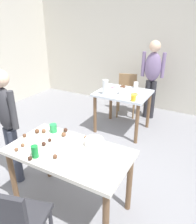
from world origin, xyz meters
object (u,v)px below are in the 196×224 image
person_girl_near (7,119)px  soda_can (35,152)px  chair_far_table (127,92)px  chair_near_table (15,222)px  dining_table_far (123,98)px  person_adult_far (152,73)px  dining_table_near (69,159)px  mixing_bowl (94,142)px  pitcher_far (105,87)px

person_girl_near → soda_can: size_ratio=11.99×
chair_far_table → chair_near_table: bearing=-83.0°
dining_table_far → person_adult_far: size_ratio=0.58×
chair_near_table → soda_can: bearing=112.2°
dining_table_near → chair_far_table: 2.74m
chair_far_table → soda_can: (0.23, -2.94, 0.31)m
chair_near_table → mixing_bowl: (0.20, 0.92, 0.29)m
dining_table_near → chair_near_table: 0.73m
person_adult_far → person_girl_near: bearing=-109.4°
mixing_bowl → soda_can: bearing=-131.3°
dining_table_far → person_girl_near: size_ratio=0.62×
dining_table_far → chair_far_table: 0.78m
dining_table_far → chair_far_table: bearing=106.3°
chair_near_table → dining_table_near: bearing=88.2°
person_adult_far → mixing_bowl: (0.13, -2.54, -0.16)m
person_girl_near → pitcher_far: bearing=74.9°
chair_far_table → person_adult_far: size_ratio=0.55×
chair_far_table → mixing_bowl: 2.59m
dining_table_near → chair_far_table: chair_far_table is taller
person_adult_far → soda_can: (-0.27, -2.99, -0.14)m
pitcher_far → person_girl_near: bearing=-105.1°
chair_far_table → dining_table_near: bearing=-80.7°
person_girl_near → chair_far_table: bearing=80.2°
dining_table_near → soda_can: (-0.21, -0.24, 0.17)m
person_girl_near → pitcher_far: 1.72m
dining_table_far → dining_table_near: bearing=-83.4°
soda_can → mixing_bowl: bearing=48.7°
dining_table_far → person_adult_far: bearing=70.4°
dining_table_near → dining_table_far: 1.97m
soda_can → pitcher_far: bearing=97.1°
chair_near_table → chair_far_table: bearing=97.0°
dining_table_near → dining_table_far: same height
dining_table_far → chair_near_table: 2.68m
person_girl_near → soda_can: person_girl_near is taller
chair_near_table → mixing_bowl: 0.98m
dining_table_near → soda_can: soda_can is taller
dining_table_near → pitcher_far: 1.78m
dining_table_far → person_girl_near: person_girl_near is taller
dining_table_near → chair_far_table: bearing=99.3°
soda_can → chair_far_table: bearing=94.5°
person_girl_near → person_adult_far: bearing=70.6°
dining_table_far → pitcher_far: pitcher_far is taller
person_girl_near → mixing_bowl: bearing=8.9°
dining_table_near → mixing_bowl: bearing=49.0°
mixing_bowl → dining_table_far: bearing=103.0°
chair_far_table → pitcher_far: size_ratio=3.41×
person_girl_near → dining_table_near: bearing=-2.3°
dining_table_near → mixing_bowl: (0.18, 0.21, 0.15)m
soda_can → pitcher_far: (-0.24, 1.94, 0.07)m
chair_far_table → mixing_bowl: size_ratio=4.41×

